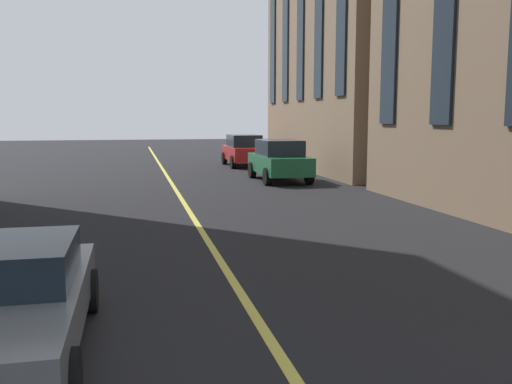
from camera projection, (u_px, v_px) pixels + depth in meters
name	position (u px, v px, depth m)	size (l,w,h in m)	color
lane_centre_line	(188.00, 210.00, 17.42)	(80.00, 0.16, 0.01)	#D8C64C
car_red_near	(244.00, 150.00, 33.30)	(4.70, 2.14, 1.88)	#B21E1E
car_grey_parked_b	(4.00, 300.00, 6.60)	(4.40, 1.95, 1.37)	slate
car_green_trailing	(279.00, 160.00, 25.36)	(4.70, 2.14, 1.88)	#1E6038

